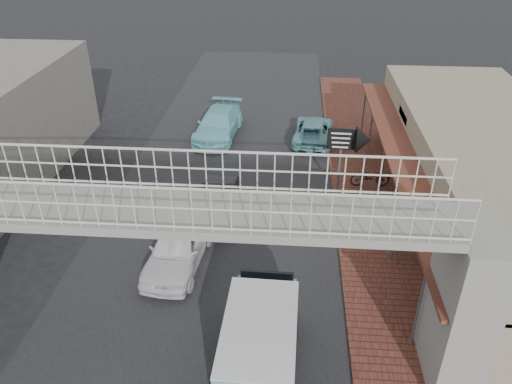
% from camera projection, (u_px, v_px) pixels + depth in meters
% --- Properties ---
extents(ground, '(120.00, 120.00, 0.00)m').
position_uv_depth(ground, '(204.00, 270.00, 18.29)').
color(ground, black).
rests_on(ground, ground).
extents(road_strip, '(10.00, 60.00, 0.01)m').
position_uv_depth(road_strip, '(204.00, 270.00, 18.28)').
color(road_strip, black).
rests_on(road_strip, ground).
extents(sidewalk, '(3.00, 40.00, 0.10)m').
position_uv_depth(sidewalk, '(373.00, 230.00, 20.41)').
color(sidewalk, brown).
rests_on(sidewalk, ground).
extents(shophouse_row, '(7.20, 18.00, 4.00)m').
position_uv_depth(shophouse_row, '(489.00, 180.00, 19.97)').
color(shophouse_row, gray).
rests_on(shophouse_row, ground).
extents(footbridge, '(16.40, 2.40, 6.34)m').
position_uv_depth(footbridge, '(172.00, 273.00, 13.24)').
color(footbridge, gray).
rests_on(footbridge, ground).
extents(white_hatchback, '(2.21, 4.66, 1.54)m').
position_uv_depth(white_hatchback, '(178.00, 246.00, 18.27)').
color(white_hatchback, white).
rests_on(white_hatchback, ground).
extents(dark_sedan, '(1.46, 4.02, 1.32)m').
position_uv_depth(dark_sedan, '(218.00, 200.00, 21.24)').
color(dark_sedan, black).
rests_on(dark_sedan, ground).
extents(angkot_curb, '(2.43, 4.56, 1.22)m').
position_uv_depth(angkot_curb, '(313.00, 130.00, 27.76)').
color(angkot_curb, '#6AAFB8').
rests_on(angkot_curb, ground).
extents(angkot_far, '(2.56, 5.36, 1.51)m').
position_uv_depth(angkot_far, '(218.00, 124.00, 28.18)').
color(angkot_far, '#7FD6DD').
rests_on(angkot_far, ground).
extents(angkot_van, '(2.13, 4.46, 2.16)m').
position_uv_depth(angkot_van, '(260.00, 339.00, 13.62)').
color(angkot_van, black).
rests_on(angkot_van, ground).
extents(motorcycle_near, '(1.88, 0.79, 0.97)m').
position_uv_depth(motorcycle_near, '(370.00, 177.00, 23.21)').
color(motorcycle_near, black).
rests_on(motorcycle_near, sidewalk).
extents(motorcycle_far, '(1.74, 1.04, 1.01)m').
position_uv_depth(motorcycle_far, '(334.00, 137.00, 26.97)').
color(motorcycle_far, black).
rests_on(motorcycle_far, sidewalk).
extents(street_clock, '(0.70, 0.59, 2.76)m').
position_uv_depth(street_clock, '(414.00, 210.00, 17.39)').
color(street_clock, '#59595B').
rests_on(street_clock, sidewalk).
extents(arrow_sign, '(1.90, 1.20, 3.27)m').
position_uv_depth(arrow_sign, '(361.00, 141.00, 21.50)').
color(arrow_sign, '#59595B').
rests_on(arrow_sign, sidewalk).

